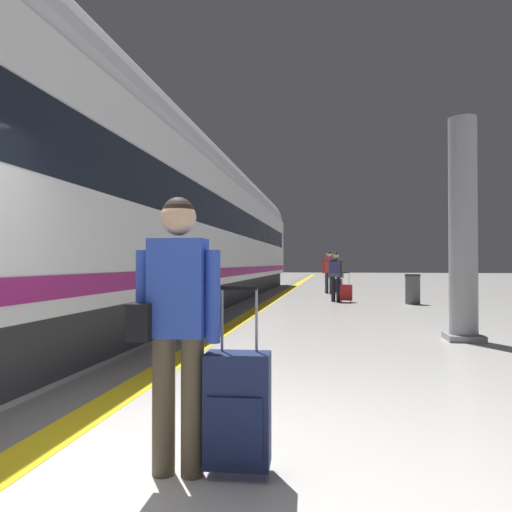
# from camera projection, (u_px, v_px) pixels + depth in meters

# --- Properties ---
(ground_plane) EXTENTS (120.00, 120.00, 0.00)m
(ground_plane) POSITION_uv_depth(u_px,v_px,m) (114.00, 470.00, 2.84)
(ground_plane) COLOR silver
(safety_line_strip) EXTENTS (0.36, 80.00, 0.01)m
(safety_line_strip) POSITION_uv_depth(u_px,v_px,m) (259.00, 309.00, 12.81)
(safety_line_strip) COLOR yellow
(safety_line_strip) RESTS_ON ground
(tactile_edge_band) EXTENTS (0.74, 80.00, 0.01)m
(tactile_edge_band) POSITION_uv_depth(u_px,v_px,m) (244.00, 309.00, 12.88)
(tactile_edge_band) COLOR slate
(tactile_edge_band) RESTS_ON ground
(high_speed_train) EXTENTS (2.94, 32.29, 4.97)m
(high_speed_train) POSITION_uv_depth(u_px,v_px,m) (169.00, 215.00, 12.35)
(high_speed_train) COLOR #38383D
(high_speed_train) RESTS_ON ground
(traveller_foreground) EXTENTS (0.52, 0.28, 1.64)m
(traveller_foreground) POSITION_uv_depth(u_px,v_px,m) (175.00, 314.00, 2.78)
(traveller_foreground) COLOR brown
(traveller_foreground) RESTS_ON ground
(rolling_suitcase_foreground) EXTENTS (0.39, 0.25, 1.11)m
(rolling_suitcase_foreground) POSITION_uv_depth(u_px,v_px,m) (238.00, 409.00, 2.77)
(rolling_suitcase_foreground) COLOR #19234C
(rolling_suitcase_foreground) RESTS_ON ground
(passenger_near) EXTENTS (0.49, 0.37, 1.62)m
(passenger_near) POSITION_uv_depth(u_px,v_px,m) (336.00, 272.00, 15.20)
(passenger_near) COLOR black
(passenger_near) RESTS_ON ground
(suitcase_near) EXTENTS (0.41, 0.28, 0.95)m
(suitcase_near) POSITION_uv_depth(u_px,v_px,m) (346.00, 292.00, 15.03)
(suitcase_near) COLOR #A51E1E
(suitcase_near) RESTS_ON ground
(passenger_mid) EXTENTS (0.54, 0.25, 1.74)m
(passenger_mid) POSITION_uv_depth(u_px,v_px,m) (329.00, 269.00, 19.34)
(passenger_mid) COLOR #383842
(passenger_mid) RESTS_ON ground
(suitcase_mid) EXTENTS (0.40, 0.27, 1.00)m
(suitcase_mid) POSITION_uv_depth(u_px,v_px,m) (337.00, 286.00, 18.99)
(suitcase_mid) COLOR #19234C
(suitcase_mid) RESTS_ON ground
(platform_pillar) EXTENTS (0.56, 0.56, 3.60)m
(platform_pillar) POSITION_uv_depth(u_px,v_px,m) (463.00, 233.00, 7.61)
(platform_pillar) COLOR gray
(platform_pillar) RESTS_ON ground
(waste_bin) EXTENTS (0.46, 0.46, 0.91)m
(waste_bin) POSITION_uv_depth(u_px,v_px,m) (413.00, 289.00, 14.31)
(waste_bin) COLOR #4C4C51
(waste_bin) RESTS_ON ground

